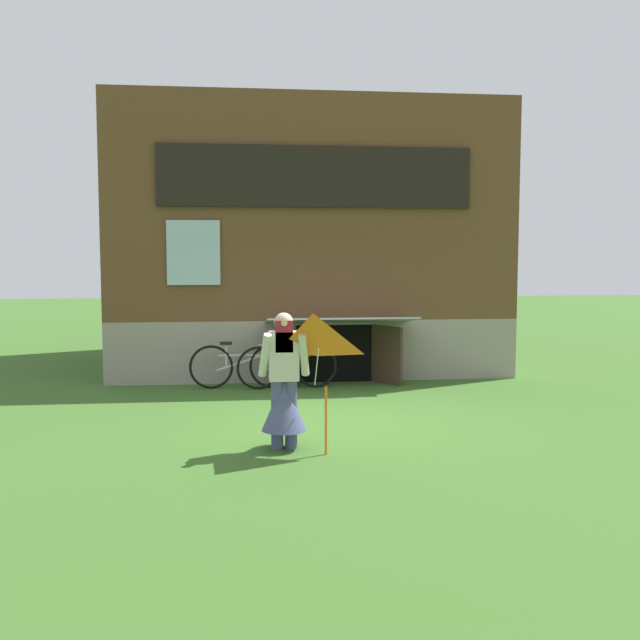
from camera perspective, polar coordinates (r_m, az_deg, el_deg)
ground_plane at (r=9.94m, az=1.51°, el=-7.84°), size 60.00×60.00×0.00m
log_house at (r=15.39m, az=-1.41°, el=6.18°), size 7.32×6.58×5.05m
person at (r=8.35m, az=-2.84°, el=-5.68°), size 0.61×0.52×1.58m
kite at (r=7.85m, az=-0.51°, el=-2.01°), size 0.83×0.74×1.54m
bicycle_green at (r=12.20m, az=-2.60°, el=-3.64°), size 1.70×0.18×0.78m
bicycle_silver at (r=12.27m, az=-6.22°, el=-3.58°), size 1.74×0.08×0.79m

